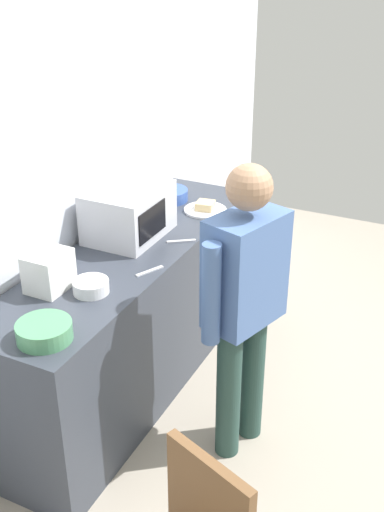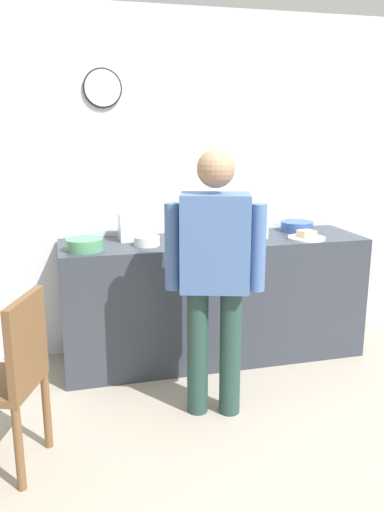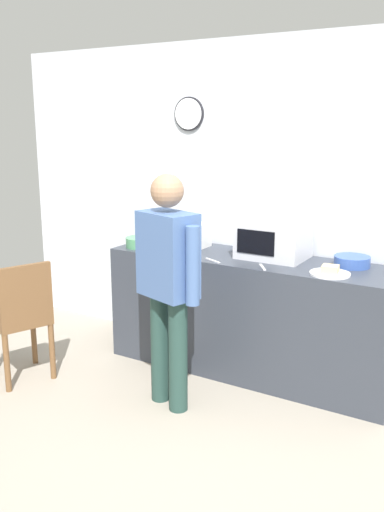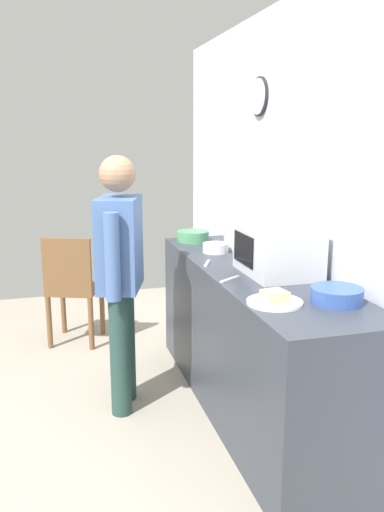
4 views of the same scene
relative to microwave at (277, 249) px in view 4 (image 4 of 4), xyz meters
The scene contains 13 objects.
ground_plane 1.70m from the microwave, 90.91° to the right, with size 6.00×6.00×0.00m, color #9E9384.
back_wall 0.36m from the microwave, 94.54° to the left, with size 5.40×0.13×2.60m.
kitchen_counter 0.64m from the microwave, 147.25° to the right, with size 2.27×0.62×0.93m, color #333842.
microwave is the anchor object (origin of this frame).
sandwich_plate 0.60m from the microwave, 25.34° to the right, with size 0.28×0.28×0.07m.
salad_bowl 0.69m from the microwave, 165.59° to the right, with size 0.18×0.18×0.07m, color white.
cereal_bowl 1.12m from the microwave, 168.81° to the right, with size 0.25×0.25×0.08m, color #4C8E60.
mixing_bowl 0.61m from the microwave, ahead, with size 0.26×0.26×0.08m, color #33519E.
toaster 0.72m from the microwave, behind, with size 0.22×0.18×0.20m, color silver.
fork_utensil 0.35m from the microwave, 79.99° to the right, with size 0.17×0.02×0.01m, color silver.
spoon_utensil 0.50m from the microwave, 136.46° to the right, with size 0.17×0.02×0.01m, color silver.
person_standing 0.97m from the microwave, 113.21° to the right, with size 0.57×0.35×1.63m.
wooden_chair 2.00m from the microwave, 143.46° to the right, with size 0.52×0.52×0.94m.
Camera 4 is at (2.81, 0.01, 1.73)m, focal length 36.84 mm.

